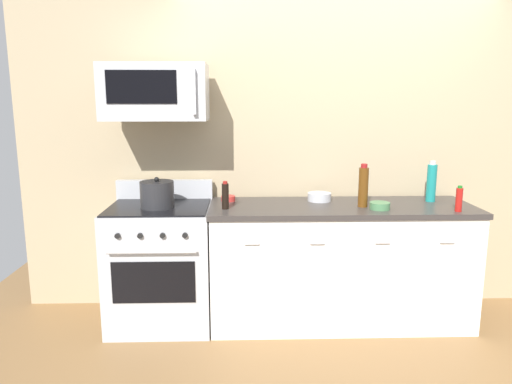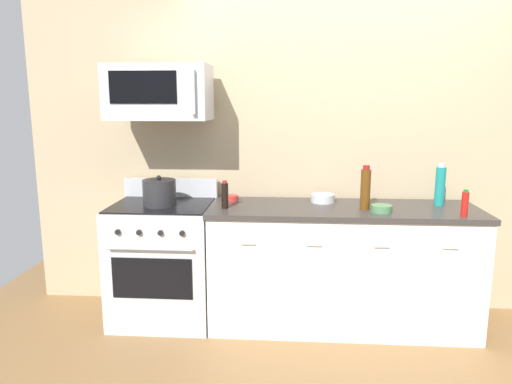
{
  "view_description": "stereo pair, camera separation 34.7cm",
  "coord_description": "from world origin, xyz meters",
  "px_view_note": "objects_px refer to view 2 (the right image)",
  "views": [
    {
      "loc": [
        -0.74,
        -3.46,
        1.69
      ],
      "look_at": [
        -0.64,
        -0.05,
        1.03
      ],
      "focal_mm": 33.37,
      "sensor_mm": 36.0,
      "label": 1
    },
    {
      "loc": [
        -0.4,
        -3.45,
        1.69
      ],
      "look_at": [
        -0.64,
        -0.05,
        1.03
      ],
      "focal_mm": 33.37,
      "sensor_mm": 36.0,
      "label": 2
    }
  ],
  "objects_px": {
    "microwave": "(159,92)",
    "bowl_green_glaze": "(381,208)",
    "range_oven": "(164,261)",
    "stockpot": "(159,193)",
    "bowl_steel_prep": "(323,198)",
    "bottle_soy_sauce_dark": "(225,195)",
    "bottle_sparkling_teal": "(440,185)",
    "bottle_wine_amber": "(365,188)",
    "bowl_red_small": "(231,198)",
    "bottle_hot_sauce_red": "(465,204)"
  },
  "relations": [
    {
      "from": "bottle_wine_amber",
      "to": "bottle_sparkling_teal",
      "type": "height_order",
      "value": "bottle_wine_amber"
    },
    {
      "from": "bowl_steel_prep",
      "to": "microwave",
      "type": "bearing_deg",
      "value": -174.8
    },
    {
      "from": "range_oven",
      "to": "stockpot",
      "type": "height_order",
      "value": "stockpot"
    },
    {
      "from": "bottle_soy_sauce_dark",
      "to": "bottle_wine_amber",
      "type": "bearing_deg",
      "value": 2.49
    },
    {
      "from": "bottle_sparkling_teal",
      "to": "bowl_green_glaze",
      "type": "height_order",
      "value": "bottle_sparkling_teal"
    },
    {
      "from": "bottle_sparkling_teal",
      "to": "stockpot",
      "type": "relative_size",
      "value": 1.29
    },
    {
      "from": "microwave",
      "to": "bowl_red_small",
      "type": "bearing_deg",
      "value": 13.96
    },
    {
      "from": "bottle_wine_amber",
      "to": "bowl_red_small",
      "type": "relative_size",
      "value": 2.9
    },
    {
      "from": "stockpot",
      "to": "bottle_hot_sauce_red",
      "type": "bearing_deg",
      "value": -4.73
    },
    {
      "from": "bottle_wine_amber",
      "to": "bottle_sparkling_teal",
      "type": "relative_size",
      "value": 1.01
    },
    {
      "from": "range_oven",
      "to": "bottle_soy_sauce_dark",
      "type": "relative_size",
      "value": 5.27
    },
    {
      "from": "bottle_soy_sauce_dark",
      "to": "bowl_steel_prep",
      "type": "xyz_separation_m",
      "value": [
        0.72,
        0.26,
        -0.06
      ]
    },
    {
      "from": "bowl_red_small",
      "to": "bowl_green_glaze",
      "type": "xyz_separation_m",
      "value": [
        1.1,
        -0.32,
        0.01
      ]
    },
    {
      "from": "bowl_green_glaze",
      "to": "range_oven",
      "type": "bearing_deg",
      "value": 174.86
    },
    {
      "from": "bottle_sparkling_teal",
      "to": "stockpot",
      "type": "xyz_separation_m",
      "value": [
        -2.08,
        -0.17,
        -0.05
      ]
    },
    {
      "from": "microwave",
      "to": "bottle_wine_amber",
      "type": "distance_m",
      "value": 1.66
    },
    {
      "from": "bottle_hot_sauce_red",
      "to": "microwave",
      "type": "bearing_deg",
      "value": 172.68
    },
    {
      "from": "bowl_red_small",
      "to": "stockpot",
      "type": "bearing_deg",
      "value": -156.21
    },
    {
      "from": "stockpot",
      "to": "bottle_wine_amber",
      "type": "bearing_deg",
      "value": -0.29
    },
    {
      "from": "bottle_wine_amber",
      "to": "bottle_soy_sauce_dark",
      "type": "relative_size",
      "value": 1.57
    },
    {
      "from": "bowl_green_glaze",
      "to": "stockpot",
      "type": "distance_m",
      "value": 1.62
    },
    {
      "from": "bottle_sparkling_teal",
      "to": "stockpot",
      "type": "distance_m",
      "value": 2.09
    },
    {
      "from": "bottle_soy_sauce_dark",
      "to": "bowl_green_glaze",
      "type": "xyz_separation_m",
      "value": [
        1.11,
        -0.04,
        -0.07
      ]
    },
    {
      "from": "bottle_wine_amber",
      "to": "bottle_soy_sauce_dark",
      "type": "xyz_separation_m",
      "value": [
        -1.01,
        -0.04,
        -0.06
      ]
    },
    {
      "from": "bottle_hot_sauce_red",
      "to": "bottle_soy_sauce_dark",
      "type": "distance_m",
      "value": 1.66
    },
    {
      "from": "microwave",
      "to": "bottle_hot_sauce_red",
      "type": "distance_m",
      "value": 2.29
    },
    {
      "from": "bowl_red_small",
      "to": "bowl_green_glaze",
      "type": "height_order",
      "value": "bowl_green_glaze"
    },
    {
      "from": "bottle_hot_sauce_red",
      "to": "stockpot",
      "type": "xyz_separation_m",
      "value": [
        -2.15,
        0.18,
        0.01
      ]
    },
    {
      "from": "bowl_green_glaze",
      "to": "stockpot",
      "type": "relative_size",
      "value": 0.6
    },
    {
      "from": "bottle_soy_sauce_dark",
      "to": "bottle_hot_sauce_red",
      "type": "bearing_deg",
      "value": -4.38
    },
    {
      "from": "bowl_red_small",
      "to": "bowl_steel_prep",
      "type": "bearing_deg",
      "value": -1.24
    },
    {
      "from": "microwave",
      "to": "bottle_sparkling_teal",
      "type": "distance_m",
      "value": 2.19
    },
    {
      "from": "bottle_wine_amber",
      "to": "bottle_hot_sauce_red",
      "type": "height_order",
      "value": "bottle_wine_amber"
    },
    {
      "from": "bottle_sparkling_teal",
      "to": "bottle_hot_sauce_red",
      "type": "relative_size",
      "value": 1.72
    },
    {
      "from": "bowl_steel_prep",
      "to": "bowl_green_glaze",
      "type": "xyz_separation_m",
      "value": [
        0.39,
        -0.3,
        -0.01
      ]
    },
    {
      "from": "microwave",
      "to": "bottle_hot_sauce_red",
      "type": "height_order",
      "value": "microwave"
    },
    {
      "from": "microwave",
      "to": "bowl_green_glaze",
      "type": "height_order",
      "value": "microwave"
    },
    {
      "from": "bottle_hot_sauce_red",
      "to": "bottle_wine_amber",
      "type": "bearing_deg",
      "value": 165.09
    },
    {
      "from": "microwave",
      "to": "bowl_red_small",
      "type": "height_order",
      "value": "microwave"
    },
    {
      "from": "bowl_steel_prep",
      "to": "bottle_soy_sauce_dark",
      "type": "bearing_deg",
      "value": -160.21
    },
    {
      "from": "microwave",
      "to": "bowl_steel_prep",
      "type": "bearing_deg",
      "value": 5.2
    },
    {
      "from": "bottle_soy_sauce_dark",
      "to": "stockpot",
      "type": "height_order",
      "value": "stockpot"
    },
    {
      "from": "range_oven",
      "to": "microwave",
      "type": "xyz_separation_m",
      "value": [
        0.0,
        0.04,
        1.28
      ]
    },
    {
      "from": "range_oven",
      "to": "stockpot",
      "type": "distance_m",
      "value": 0.55
    },
    {
      "from": "range_oven",
      "to": "bottle_wine_amber",
      "type": "relative_size",
      "value": 3.35
    },
    {
      "from": "bottle_wine_amber",
      "to": "stockpot",
      "type": "relative_size",
      "value": 1.3
    },
    {
      "from": "microwave",
      "to": "bottle_soy_sauce_dark",
      "type": "relative_size",
      "value": 3.67
    },
    {
      "from": "bottle_wine_amber",
      "to": "bottle_hot_sauce_red",
      "type": "relative_size",
      "value": 1.73
    },
    {
      "from": "bottle_wine_amber",
      "to": "bowl_red_small",
      "type": "height_order",
      "value": "bottle_wine_amber"
    },
    {
      "from": "bottle_wine_amber",
      "to": "bowl_green_glaze",
      "type": "height_order",
      "value": "bottle_wine_amber"
    }
  ]
}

